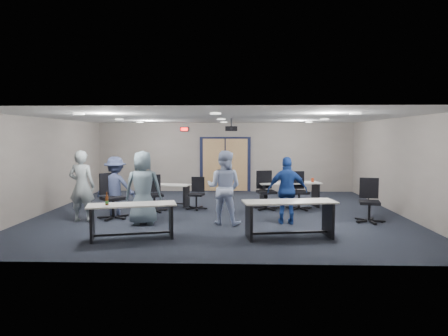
{
  "coord_description": "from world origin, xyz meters",
  "views": [
    {
      "loc": [
        0.47,
        -11.19,
        2.2
      ],
      "look_at": [
        0.11,
        -0.3,
        1.31
      ],
      "focal_mm": 32.0,
      "sensor_mm": 36.0,
      "label": 1
    }
  ],
  "objects_px": {
    "chair_back_b": "(196,193)",
    "person_plaid": "(143,188)",
    "table_front_right": "(289,213)",
    "person_back": "(115,187)",
    "table_back_left": "(163,191)",
    "person_lightblue": "(224,187)",
    "table_back_right": "(290,190)",
    "chair_back_c": "(267,190)",
    "table_front_left": "(132,215)",
    "person_navy": "(287,190)",
    "chair_back_d": "(299,191)",
    "chair_loose_right": "(370,201)",
    "chair_back_a": "(154,194)",
    "person_gray": "(82,186)",
    "chair_loose_left": "(113,196)"
  },
  "relations": [
    {
      "from": "chair_back_b",
      "to": "person_plaid",
      "type": "relative_size",
      "value": 0.52
    },
    {
      "from": "table_back_left",
      "to": "chair_back_a",
      "type": "height_order",
      "value": "chair_back_a"
    },
    {
      "from": "person_gray",
      "to": "chair_back_a",
      "type": "bearing_deg",
      "value": -135.83
    },
    {
      "from": "table_back_right",
      "to": "chair_back_d",
      "type": "relative_size",
      "value": 1.76
    },
    {
      "from": "chair_back_d",
      "to": "person_lightblue",
      "type": "relative_size",
      "value": 0.62
    },
    {
      "from": "chair_back_d",
      "to": "person_navy",
      "type": "relative_size",
      "value": 0.67
    },
    {
      "from": "chair_loose_right",
      "to": "chair_back_a",
      "type": "bearing_deg",
      "value": -179.41
    },
    {
      "from": "chair_back_c",
      "to": "person_navy",
      "type": "height_order",
      "value": "person_navy"
    },
    {
      "from": "person_plaid",
      "to": "person_navy",
      "type": "distance_m",
      "value": 3.57
    },
    {
      "from": "person_navy",
      "to": "person_back",
      "type": "height_order",
      "value": "person_navy"
    },
    {
      "from": "chair_back_a",
      "to": "chair_loose_left",
      "type": "relative_size",
      "value": 0.88
    },
    {
      "from": "chair_back_b",
      "to": "person_lightblue",
      "type": "distance_m",
      "value": 2.2
    },
    {
      "from": "table_back_right",
      "to": "person_back",
      "type": "relative_size",
      "value": 1.21
    },
    {
      "from": "chair_back_d",
      "to": "person_lightblue",
      "type": "distance_m",
      "value": 2.98
    },
    {
      "from": "person_lightblue",
      "to": "table_front_right",
      "type": "bearing_deg",
      "value": 153.41
    },
    {
      "from": "chair_back_d",
      "to": "table_front_left",
      "type": "bearing_deg",
      "value": -151.1
    },
    {
      "from": "person_plaid",
      "to": "chair_back_c",
      "type": "bearing_deg",
      "value": -152.45
    },
    {
      "from": "chair_back_d",
      "to": "chair_loose_right",
      "type": "bearing_deg",
      "value": -60.33
    },
    {
      "from": "chair_back_c",
      "to": "person_gray",
      "type": "xyz_separation_m",
      "value": [
        -4.84,
        -1.82,
        0.34
      ]
    },
    {
      "from": "table_front_right",
      "to": "person_back",
      "type": "xyz_separation_m",
      "value": [
        -4.41,
        2.11,
        0.27
      ]
    },
    {
      "from": "person_back",
      "to": "person_gray",
      "type": "bearing_deg",
      "value": 46.87
    },
    {
      "from": "table_back_right",
      "to": "chair_back_c",
      "type": "bearing_deg",
      "value": -162.33
    },
    {
      "from": "table_back_left",
      "to": "person_lightblue",
      "type": "distance_m",
      "value": 3.19
    },
    {
      "from": "chair_back_c",
      "to": "person_plaid",
      "type": "relative_size",
      "value": 0.63
    },
    {
      "from": "table_front_left",
      "to": "table_front_right",
      "type": "bearing_deg",
      "value": -11.64
    },
    {
      "from": "chair_back_c",
      "to": "person_lightblue",
      "type": "distance_m",
      "value": 2.35
    },
    {
      "from": "table_front_left",
      "to": "table_back_left",
      "type": "distance_m",
      "value": 3.96
    },
    {
      "from": "table_back_right",
      "to": "person_navy",
      "type": "relative_size",
      "value": 1.18
    },
    {
      "from": "chair_back_a",
      "to": "person_navy",
      "type": "xyz_separation_m",
      "value": [
        3.64,
        -1.45,
        0.31
      ]
    },
    {
      "from": "table_front_right",
      "to": "person_lightblue",
      "type": "bearing_deg",
      "value": 128.81
    },
    {
      "from": "table_back_right",
      "to": "chair_loose_left",
      "type": "bearing_deg",
      "value": -168.9
    },
    {
      "from": "chair_back_d",
      "to": "person_navy",
      "type": "xyz_separation_m",
      "value": [
        -0.6,
        -1.94,
        0.28
      ]
    },
    {
      "from": "table_front_right",
      "to": "chair_back_a",
      "type": "distance_m",
      "value": 4.5
    },
    {
      "from": "chair_back_c",
      "to": "person_plaid",
      "type": "bearing_deg",
      "value": -161.03
    },
    {
      "from": "table_back_right",
      "to": "person_plaid",
      "type": "xyz_separation_m",
      "value": [
        -3.93,
        -2.5,
        0.39
      ]
    },
    {
      "from": "table_front_left",
      "to": "chair_loose_left",
      "type": "bearing_deg",
      "value": 102.38
    },
    {
      "from": "chair_back_b",
      "to": "person_plaid",
      "type": "bearing_deg",
      "value": -108.46
    },
    {
      "from": "table_back_left",
      "to": "table_back_right",
      "type": "distance_m",
      "value": 3.91
    },
    {
      "from": "person_gray",
      "to": "person_back",
      "type": "xyz_separation_m",
      "value": [
        0.68,
        0.63,
        -0.1
      ]
    },
    {
      "from": "table_back_left",
      "to": "table_front_left",
      "type": "bearing_deg",
      "value": -77.41
    },
    {
      "from": "chair_loose_left",
      "to": "person_back",
      "type": "bearing_deg",
      "value": 50.53
    },
    {
      "from": "chair_back_a",
      "to": "chair_loose_right",
      "type": "distance_m",
      "value": 5.87
    },
    {
      "from": "person_lightblue",
      "to": "person_navy",
      "type": "height_order",
      "value": "person_lightblue"
    },
    {
      "from": "chair_loose_left",
      "to": "chair_loose_right",
      "type": "relative_size",
      "value": 1.08
    },
    {
      "from": "table_back_right",
      "to": "chair_loose_left",
      "type": "xyz_separation_m",
      "value": [
        -4.88,
        -1.86,
        0.07
      ]
    },
    {
      "from": "table_front_left",
      "to": "chair_back_d",
      "type": "bearing_deg",
      "value": 25.84
    },
    {
      "from": "table_back_right",
      "to": "chair_back_c",
      "type": "relative_size",
      "value": 1.73
    },
    {
      "from": "chair_back_d",
      "to": "person_gray",
      "type": "xyz_separation_m",
      "value": [
        -5.81,
        -1.84,
        0.35
      ]
    },
    {
      "from": "table_back_right",
      "to": "person_lightblue",
      "type": "distance_m",
      "value": 3.09
    },
    {
      "from": "table_back_left",
      "to": "chair_loose_right",
      "type": "bearing_deg",
      "value": -9.21
    }
  ]
}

